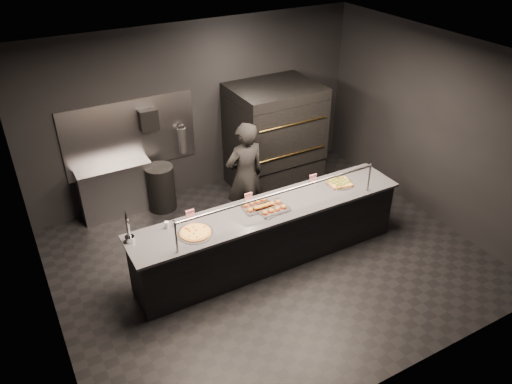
# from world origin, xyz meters

# --- Properties ---
(room) EXTENTS (6.04, 6.00, 3.00)m
(room) POSITION_xyz_m (-0.02, 0.05, 1.50)
(room) COLOR black
(room) RESTS_ON ground
(service_counter) EXTENTS (4.10, 0.78, 1.37)m
(service_counter) POSITION_xyz_m (0.00, -0.00, 0.46)
(service_counter) COLOR black
(service_counter) RESTS_ON ground
(pizza_oven) EXTENTS (1.50, 1.23, 1.91)m
(pizza_oven) POSITION_xyz_m (1.20, 1.90, 0.97)
(pizza_oven) COLOR black
(pizza_oven) RESTS_ON ground
(prep_shelf) EXTENTS (1.20, 0.35, 0.90)m
(prep_shelf) POSITION_xyz_m (-1.60, 2.32, 0.45)
(prep_shelf) COLOR #99999E
(prep_shelf) RESTS_ON ground
(towel_dispenser) EXTENTS (0.30, 0.20, 0.35)m
(towel_dispenser) POSITION_xyz_m (-0.90, 2.39, 1.55)
(towel_dispenser) COLOR black
(towel_dispenser) RESTS_ON room
(fire_extinguisher) EXTENTS (0.14, 0.14, 0.51)m
(fire_extinguisher) POSITION_xyz_m (-0.35, 2.40, 1.06)
(fire_extinguisher) COLOR #B2B2B7
(fire_extinguisher) RESTS_ON room
(beer_tap) EXTENTS (0.12, 0.17, 0.47)m
(beer_tap) POSITION_xyz_m (-1.95, 0.20, 1.06)
(beer_tap) COLOR silver
(beer_tap) RESTS_ON service_counter
(round_pizza) EXTENTS (0.47, 0.47, 0.03)m
(round_pizza) POSITION_xyz_m (-1.16, -0.06, 0.94)
(round_pizza) COLOR silver
(round_pizza) RESTS_ON service_counter
(slider_tray_a) EXTENTS (0.45, 0.35, 0.07)m
(slider_tray_a) POSITION_xyz_m (-0.15, 0.11, 0.95)
(slider_tray_a) COLOR silver
(slider_tray_a) RESTS_ON service_counter
(slider_tray_b) EXTENTS (0.50, 0.42, 0.07)m
(slider_tray_b) POSITION_xyz_m (-0.00, -0.05, 0.95)
(slider_tray_b) COLOR silver
(slider_tray_b) RESTS_ON service_counter
(square_pizza) EXTENTS (0.42, 0.42, 0.05)m
(square_pizza) POSITION_xyz_m (1.26, 0.06, 0.94)
(square_pizza) COLOR silver
(square_pizza) RESTS_ON service_counter
(condiment_jar) EXTENTS (0.15, 0.06, 0.10)m
(condiment_jar) POSITION_xyz_m (-1.41, 0.24, 0.97)
(condiment_jar) COLOR silver
(condiment_jar) RESTS_ON service_counter
(tent_cards) EXTENTS (2.13, 0.04, 0.15)m
(tent_cards) POSITION_xyz_m (-0.12, 0.28, 1.00)
(tent_cards) COLOR white
(tent_cards) RESTS_ON service_counter
(trash_bin) EXTENTS (0.48, 0.48, 0.80)m
(trash_bin) POSITION_xyz_m (-0.90, 2.12, 0.40)
(trash_bin) COLOR black
(trash_bin) RESTS_ON ground
(worker) EXTENTS (0.68, 0.46, 1.82)m
(worker) POSITION_xyz_m (0.12, 0.97, 0.91)
(worker) COLOR black
(worker) RESTS_ON ground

